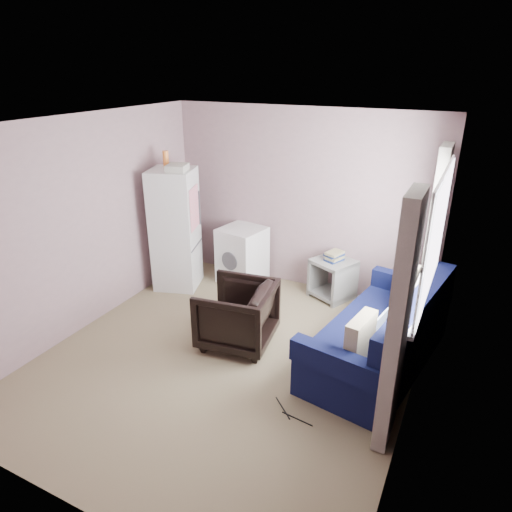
{
  "coord_description": "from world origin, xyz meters",
  "views": [
    {
      "loc": [
        2.15,
        -3.62,
        3.0
      ],
      "look_at": [
        0.05,
        0.6,
        1.0
      ],
      "focal_mm": 32.0,
      "sensor_mm": 36.0,
      "label": 1
    }
  ],
  "objects_px": {
    "washing_machine": "(242,254)",
    "side_table": "(333,276)",
    "armchair": "(237,312)",
    "fridge": "(175,229)",
    "sofa": "(383,338)"
  },
  "relations": [
    {
      "from": "sofa",
      "to": "side_table",
      "type": "bearing_deg",
      "value": 136.68
    },
    {
      "from": "armchair",
      "to": "fridge",
      "type": "relative_size",
      "value": 0.42
    },
    {
      "from": "armchair",
      "to": "washing_machine",
      "type": "distance_m",
      "value": 1.64
    },
    {
      "from": "fridge",
      "to": "washing_machine",
      "type": "bearing_deg",
      "value": 16.55
    },
    {
      "from": "washing_machine",
      "to": "side_table",
      "type": "bearing_deg",
      "value": 14.11
    },
    {
      "from": "washing_machine",
      "to": "side_table",
      "type": "relative_size",
      "value": 1.21
    },
    {
      "from": "armchair",
      "to": "sofa",
      "type": "height_order",
      "value": "sofa"
    },
    {
      "from": "fridge",
      "to": "side_table",
      "type": "distance_m",
      "value": 2.28
    },
    {
      "from": "fridge",
      "to": "side_table",
      "type": "bearing_deg",
      "value": -1.67
    },
    {
      "from": "armchair",
      "to": "sofa",
      "type": "relative_size",
      "value": 0.37
    },
    {
      "from": "fridge",
      "to": "washing_machine",
      "type": "distance_m",
      "value": 1.03
    },
    {
      "from": "fridge",
      "to": "side_table",
      "type": "relative_size",
      "value": 2.85
    },
    {
      "from": "washing_machine",
      "to": "side_table",
      "type": "xyz_separation_m",
      "value": [
        1.35,
        0.1,
        -0.11
      ]
    },
    {
      "from": "side_table",
      "to": "sofa",
      "type": "distance_m",
      "value": 1.58
    },
    {
      "from": "fridge",
      "to": "washing_machine",
      "type": "relative_size",
      "value": 2.36
    }
  ]
}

